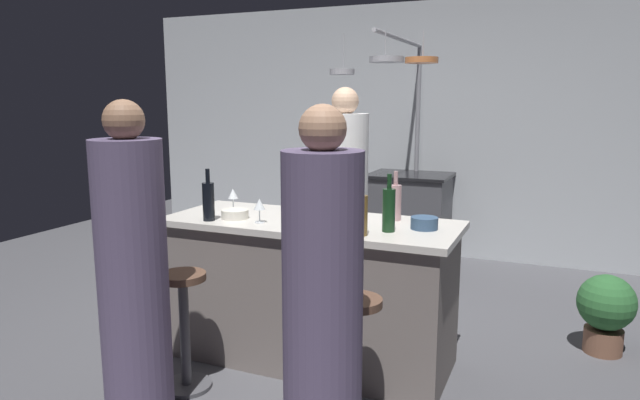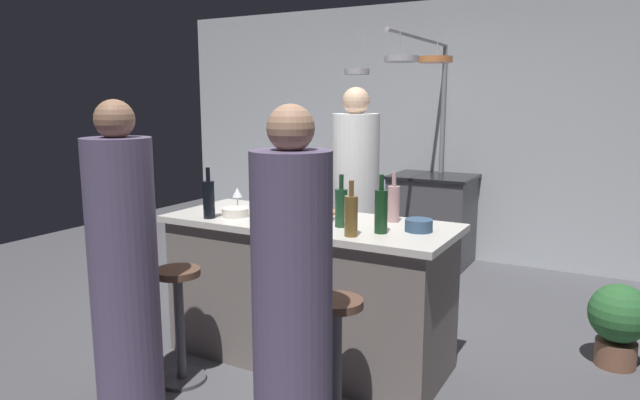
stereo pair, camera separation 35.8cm
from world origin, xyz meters
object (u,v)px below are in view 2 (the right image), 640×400
(guest_right, at_px, (292,311))
(wine_bottle_amber, at_px, (351,215))
(wine_glass_near_left_guest, at_px, (257,204))
(cutting_board, at_px, (312,212))
(guest_left, at_px, (124,272))
(mixing_bowl_ceramic, at_px, (235,212))
(wine_glass_by_chef, at_px, (237,193))
(pepper_mill, at_px, (329,204))
(chef, at_px, (355,208))
(mixing_bowl_blue, at_px, (419,225))
(stove_range, at_px, (432,219))
(wine_bottle_rose, at_px, (394,203))
(bar_stool_right, at_px, (336,358))
(wine_bottle_dark, at_px, (209,199))
(bar_stool_left, at_px, (179,320))
(wine_bottle_red, at_px, (381,210))
(potted_plant, at_px, (619,320))
(wine_glass_near_right_guest, at_px, (321,210))

(guest_right, bearing_deg, wine_bottle_amber, 97.00)
(wine_glass_near_left_guest, bearing_deg, cutting_board, 66.44)
(guest_left, height_order, mixing_bowl_ceramic, guest_left)
(cutting_board, xyz_separation_m, wine_glass_by_chef, (-0.51, -0.12, 0.10))
(pepper_mill, relative_size, wine_glass_near_left_guest, 1.44)
(chef, distance_m, mixing_bowl_blue, 1.26)
(wine_bottle_amber, xyz_separation_m, wine_glass_by_chef, (-1.00, 0.33, -0.01))
(wine_glass_by_chef, xyz_separation_m, mixing_bowl_ceramic, (0.14, -0.21, -0.08))
(cutting_board, xyz_separation_m, wine_glass_near_left_guest, (-0.17, -0.38, 0.10))
(stove_range, bearing_deg, guest_left, -98.76)
(chef, bearing_deg, wine_glass_near_left_guest, -95.21)
(wine_bottle_rose, xyz_separation_m, mixing_bowl_blue, (0.22, -0.17, -0.08))
(guest_left, height_order, bar_stool_right, guest_left)
(pepper_mill, distance_m, mixing_bowl_blue, 0.57)
(wine_bottle_dark, bearing_deg, bar_stool_left, -80.28)
(wine_bottle_amber, relative_size, wine_glass_by_chef, 2.08)
(wine_glass_near_left_guest, bearing_deg, mixing_bowl_ceramic, 166.21)
(bar_stool_left, height_order, mixing_bowl_blue, mixing_bowl_blue)
(guest_right, bearing_deg, stove_range, 98.31)
(bar_stool_right, bearing_deg, wine_bottle_red, 89.26)
(wine_bottle_dark, xyz_separation_m, wine_bottle_amber, (0.97, 0.00, -0.01))
(mixing_bowl_blue, bearing_deg, mixing_bowl_ceramic, -171.39)
(wine_bottle_amber, bearing_deg, wine_bottle_red, 52.39)
(mixing_bowl_ceramic, bearing_deg, bar_stool_right, -26.52)
(mixing_bowl_ceramic, bearing_deg, wine_glass_near_left_guest, -13.79)
(wine_bottle_red, xyz_separation_m, wine_glass_by_chef, (-1.12, 0.18, -0.02))
(bar_stool_right, distance_m, wine_glass_by_chef, 1.45)
(stove_range, height_order, cutting_board, cutting_board)
(mixing_bowl_blue, bearing_deg, guest_left, -140.43)
(wine_bottle_rose, height_order, mixing_bowl_ceramic, wine_bottle_rose)
(potted_plant, bearing_deg, mixing_bowl_blue, -142.19)
(cutting_board, xyz_separation_m, mixing_bowl_ceramic, (-0.37, -0.33, 0.02))
(chef, xyz_separation_m, wine_glass_near_left_guest, (-0.11, -1.15, 0.21))
(wine_bottle_rose, distance_m, wine_glass_by_chef, 1.08)
(cutting_board, bearing_deg, potted_plant, 19.49)
(mixing_bowl_blue, bearing_deg, wine_bottle_amber, -134.58)
(stove_range, bearing_deg, mixing_bowl_blue, -73.99)
(wine_glass_near_left_guest, bearing_deg, pepper_mill, 30.76)
(chef, bearing_deg, wine_bottle_dark, -109.04)
(guest_left, bearing_deg, wine_bottle_red, 39.57)
(wine_glass_near_right_guest, xyz_separation_m, mixing_bowl_blue, (0.52, 0.19, -0.07))
(chef, height_order, wine_glass_near_left_guest, chef)
(potted_plant, bearing_deg, wine_bottle_amber, -140.39)
(wine_glass_near_right_guest, bearing_deg, wine_bottle_red, 7.31)
(cutting_board, bearing_deg, stove_range, 87.91)
(wine_bottle_amber, xyz_separation_m, wine_bottle_red, (0.11, 0.15, 0.01))
(chef, xyz_separation_m, wine_bottle_red, (0.67, -1.07, 0.23))
(cutting_board, bearing_deg, bar_stool_right, -53.55)
(wine_bottle_red, bearing_deg, pepper_mill, 160.59)
(stove_range, bearing_deg, cutting_board, -92.09)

